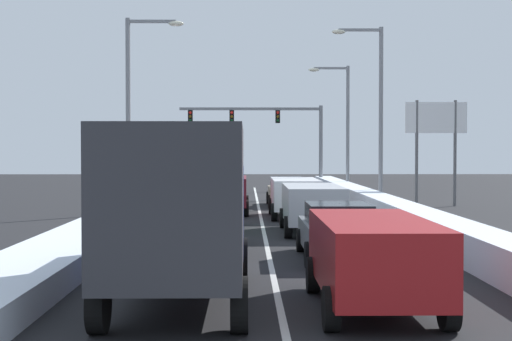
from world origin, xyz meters
The scene contains 19 objects.
ground_plane centered at (0.00, 19.94, 0.00)m, with size 129.62×129.62×0.00m, color black.
lane_stripe_between_right_lane_and_center_lane centered at (0.00, 24.93, 0.00)m, with size 0.14×54.84×0.01m, color silver.
snow_bank_right_shoulder centered at (5.30, 24.93, 0.45)m, with size 1.24×54.84×0.90m, color silver.
snow_bank_left_shoulder centered at (-5.30, 24.93, 0.30)m, with size 2.09×54.84×0.60m, color silver.
suv_red_right_lane_nearest centered at (1.70, 6.74, 1.02)m, with size 2.16×4.90×1.67m.
sedan_gray_right_lane_second centered at (1.83, 13.27, 0.76)m, with size 2.00×4.50×1.51m.
suv_silver_right_lane_third centered at (1.72, 19.87, 1.02)m, with size 2.16×4.90×1.67m.
suv_white_right_lane_fourth centered at (1.48, 26.02, 1.02)m, with size 2.16×4.90×1.67m.
sedan_tan_right_lane_fifth centered at (1.46, 32.84, 0.76)m, with size 2.00×4.50×1.51m.
box_truck_center_lane_nearest centered at (-1.86, 7.36, 1.90)m, with size 2.53×7.20×3.36m.
suv_charcoal_center_lane_second centered at (-1.91, 15.05, 1.02)m, with size 2.16×4.90×1.67m.
sedan_green_center_lane_third centered at (-1.83, 21.10, 0.76)m, with size 2.00×4.50×1.51m.
suv_maroon_center_lane_fourth centered at (-1.60, 28.21, 1.02)m, with size 2.16×4.90×1.67m.
sedan_black_center_lane_fifth centered at (-1.81, 34.51, 0.76)m, with size 2.00×4.50×1.51m.
traffic_light_gantry centered at (1.18, 49.84, 4.72)m, with size 10.60×0.47×6.20m.
street_lamp_right_near centered at (5.98, 32.40, 5.45)m, with size 2.66×0.36×9.23m.
street_lamp_right_mid centered at (5.56, 42.37, 4.97)m, with size 2.66×0.36×8.32m.
street_lamp_left_mid centered at (-5.69, 28.06, 5.29)m, with size 2.66×0.36×8.93m.
roadside_sign_right centered at (9.23, 32.68, 4.02)m, with size 3.20×0.16×5.50m.
Camera 1 is at (-0.62, -7.35, 2.95)m, focal length 54.28 mm.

